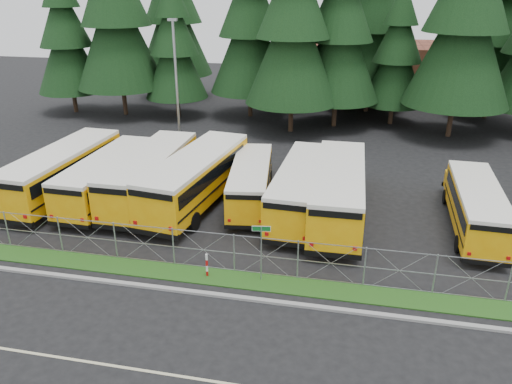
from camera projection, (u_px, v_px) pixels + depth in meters
The scene contains 29 objects.
ground at pixel (259, 263), 24.44m from camera, with size 120.00×120.00×0.00m, color black.
curb at pixel (245, 298), 21.63m from camera, with size 50.00×0.25×0.12m, color gray.
grass_verge at pixel (252, 281), 22.90m from camera, with size 50.00×1.40×0.06m, color #1A4513.
road_lane_line at pixel (214, 381), 17.24m from camera, with size 50.00×0.12×0.01m, color beige.
chainlink_fence at pixel (255, 255), 23.15m from camera, with size 44.00×0.10×2.00m, color #9A9DA2, non-canonical shape.
brick_building at pixel (377, 70), 58.14m from camera, with size 22.00×10.00×6.00m, color brown.
bus_0 at pixel (67, 172), 31.63m from camera, with size 2.79×11.80×3.09m, color orange, non-canonical shape.
bus_1 at pixel (111, 177), 31.08m from camera, with size 2.55×10.82×2.84m, color orange, non-canonical shape.
bus_2 at pixel (154, 175), 31.06m from camera, with size 2.77×11.74×3.08m, color orange, non-canonical shape.
bus_3 at pixel (199, 179), 30.39m from camera, with size 2.88×12.20×3.20m, color orange, non-canonical shape.
bus_4 at pixel (251, 182), 30.68m from camera, with size 2.31×9.78×2.56m, color orange, non-canonical shape.
bus_5 at pixel (303, 189), 29.28m from camera, with size 2.65×11.24×2.95m, color orange, non-canonical shape.
bus_6 at pixel (339, 192), 28.56m from camera, with size 2.84×12.02×3.15m, color orange, non-canonical shape.
bus_east at pixel (475, 207), 27.25m from camera, with size 2.36×10.01×2.62m, color orange, non-canonical shape.
street_sign at pixel (261, 242), 22.23m from camera, with size 0.83×0.55×2.81m.
striped_bollard at pixel (207, 265), 23.09m from camera, with size 0.11×0.11×1.20m, color #B20C0C.
light_standard at pixel (177, 82), 38.28m from camera, with size 0.70×0.35×10.14m.
conifer_0 at pixel (66, 39), 49.27m from camera, with size 6.61×6.61×14.61m, color black, non-canonical shape.
conifer_1 at pixel (116, 15), 47.38m from camera, with size 8.68×8.68×19.19m, color black, non-canonical shape.
conifer_2 at pixel (174, 47), 47.64m from camera, with size 6.12×6.12×13.53m, color black, non-canonical shape.
conifer_3 at pixel (250, 27), 47.12m from camera, with size 7.76×7.76×17.17m, color black, non-canonical shape.
conifer_4 at pixel (293, 27), 41.93m from camera, with size 8.19×8.19×18.10m, color black, non-canonical shape.
conifer_5 at pixel (340, 31), 43.75m from camera, with size 7.74×7.74×17.11m, color black, non-canonical shape.
conifer_6 at pixel (397, 55), 45.34m from camera, with size 5.80×5.80×12.83m, color black, non-canonical shape.
conifer_7 at pixel (466, 20), 40.20m from camera, with size 8.84×8.84×19.54m, color black, non-canonical shape.
conifer_10 at pixel (173, 14), 55.06m from camera, with size 8.31×8.31×18.37m, color black, non-canonical shape.
conifer_11 at pixel (292, 27), 50.99m from camera, with size 7.42×7.42×16.41m, color black, non-canonical shape.
conifer_12 at pixel (374, 22), 48.90m from camera, with size 8.03×8.03×17.77m, color black, non-canonical shape.
conifer_13 at pixel (499, 36), 46.71m from camera, with size 7.13×7.13×15.76m, color black, non-canonical shape.
Camera 1 is at (4.11, -20.68, 12.84)m, focal length 35.00 mm.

